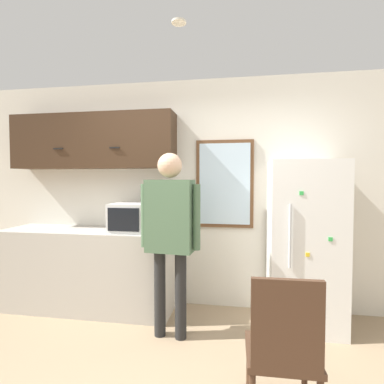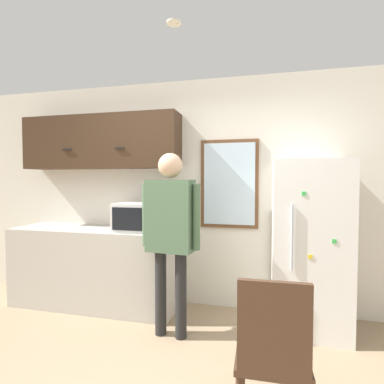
{
  "view_description": "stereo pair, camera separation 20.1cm",
  "coord_description": "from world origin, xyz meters",
  "px_view_note": "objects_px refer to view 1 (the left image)",
  "views": [
    {
      "loc": [
        0.57,
        -1.78,
        1.52
      ],
      "look_at": [
        0.11,
        0.97,
        1.4
      ],
      "focal_mm": 28.0,
      "sensor_mm": 36.0,
      "label": 1
    },
    {
      "loc": [
        0.76,
        -1.74,
        1.52
      ],
      "look_at": [
        0.11,
        0.97,
        1.4
      ],
      "focal_mm": 28.0,
      "sensor_mm": 36.0,
      "label": 2
    }
  ],
  "objects_px": {
    "microwave": "(134,217)",
    "refrigerator": "(304,244)",
    "chair": "(283,346)",
    "person": "(170,225)"
  },
  "relations": [
    {
      "from": "microwave",
      "to": "person",
      "type": "distance_m",
      "value": 0.69
    },
    {
      "from": "refrigerator",
      "to": "microwave",
      "type": "bearing_deg",
      "value": -179.67
    },
    {
      "from": "microwave",
      "to": "refrigerator",
      "type": "distance_m",
      "value": 1.85
    },
    {
      "from": "person",
      "to": "chair",
      "type": "xyz_separation_m",
      "value": [
        0.93,
        -0.93,
        -0.57
      ]
    },
    {
      "from": "person",
      "to": "refrigerator",
      "type": "relative_size",
      "value": 1.03
    },
    {
      "from": "refrigerator",
      "to": "chair",
      "type": "relative_size",
      "value": 1.78
    },
    {
      "from": "chair",
      "to": "person",
      "type": "bearing_deg",
      "value": -46.3
    },
    {
      "from": "microwave",
      "to": "chair",
      "type": "height_order",
      "value": "microwave"
    },
    {
      "from": "refrigerator",
      "to": "person",
      "type": "bearing_deg",
      "value": -160.81
    },
    {
      "from": "person",
      "to": "chair",
      "type": "relative_size",
      "value": 1.84
    }
  ]
}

